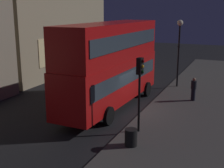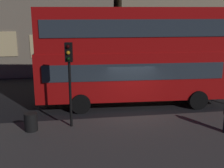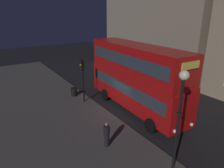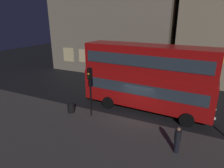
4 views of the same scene
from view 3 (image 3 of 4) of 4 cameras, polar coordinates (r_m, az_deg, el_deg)
The scene contains 8 objects.
ground_plane at distance 17.30m, azimuth 1.96°, elevation -7.75°, with size 80.00×80.00×0.00m, color black.
sidewalk_slab at distance 15.24m, azimuth -14.93°, elevation -12.28°, with size 44.00×8.89×0.12m, color #423F3D.
building_with_clock at distance 30.11m, azimuth 14.16°, elevation 18.58°, with size 17.18×7.74×15.45m.
double_decker_bus at distance 16.77m, azimuth 6.57°, elevation 2.59°, with size 10.81×3.12×5.54m.
traffic_light_near_kerb at distance 18.07m, azimuth -8.31°, elevation 3.27°, with size 0.36×0.39×3.91m.
street_lamp at distance 9.95m, azimuth 18.83°, elevation -5.04°, with size 0.47×0.47×5.41m.
pedestrian at distance 12.63m, azimuth -1.52°, elevation -14.00°, with size 0.38×0.38×1.63m.
litter_bin at distance 20.33m, azimuth -10.67°, elevation -2.17°, with size 0.59×0.59×0.82m, color black.
Camera 3 is at (12.55, -8.90, 7.92)m, focal length 32.39 mm.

